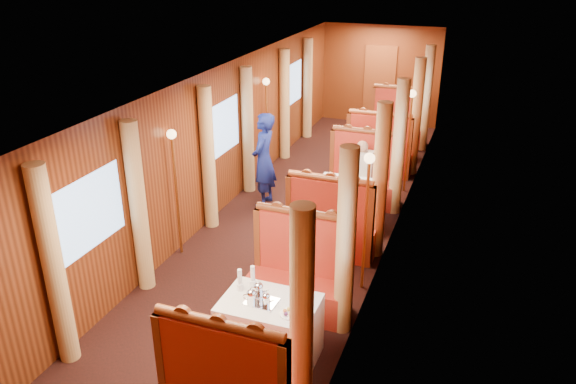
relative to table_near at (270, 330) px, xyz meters
The scene contains 47 objects.
floor 3.60m from the table_near, 102.09° to the left, with size 3.00×12.00×0.01m, color black, non-canonical shape.
ceiling 4.16m from the table_near, 102.09° to the left, with size 3.00×12.00×0.01m, color silver, non-canonical shape.
wall_far 9.57m from the table_near, 94.51° to the left, with size 3.00×2.50×0.01m, color brown, non-canonical shape.
wall_left 4.25m from the table_near, 122.74° to the left, with size 12.00×2.50×0.01m, color brown, non-canonical shape.
wall_right 3.68m from the table_near, 77.91° to the left, with size 12.00×2.50×0.01m, color brown, non-canonical shape.
doorway_far 9.52m from the table_near, 94.53° to the left, with size 0.80×0.04×2.00m, color brown.
table_near is the anchor object (origin of this frame).
banquette_near_aft 1.02m from the table_near, 90.00° to the left, with size 1.30×0.55×1.34m.
table_mid 3.50m from the table_near, 90.00° to the left, with size 1.05×0.72×0.75m, color white.
banquette_mid_fwd 2.49m from the table_near, 90.00° to the left, with size 1.30×0.55×1.34m.
banquette_mid_aft 4.51m from the table_near, 90.00° to the left, with size 1.30×0.55×1.34m.
table_far 7.00m from the table_near, 90.00° to the left, with size 1.05×0.72×0.75m, color white.
banquette_far_fwd 5.99m from the table_near, 90.00° to the left, with size 1.30×0.55×1.34m.
banquette_far_aft 8.01m from the table_near, 90.00° to the left, with size 1.30×0.55×1.34m.
tea_tray 0.39m from the table_near, 153.18° to the right, with size 0.34×0.26×0.01m, color silver.
teapot_left 0.49m from the table_near, 141.32° to the right, with size 0.18×0.14×0.15m, color silver, non-canonical shape.
teapot_right 0.45m from the table_near, 90.45° to the right, with size 0.15×0.11×0.12m, color silver, non-canonical shape.
teapot_back 0.47m from the table_near, 168.91° to the left, with size 0.18×0.13×0.15m, color silver, non-canonical shape.
fruit_plate 0.51m from the table_near, 26.92° to the right, with size 0.21×0.21×0.05m.
cup_inboard 0.63m from the table_near, 165.79° to the left, with size 0.08×0.08×0.26m.
cup_outboard 0.60m from the table_near, 143.21° to the left, with size 0.08×0.08×0.26m.
rose_vase_mid 3.55m from the table_near, 89.49° to the left, with size 0.06×0.06×0.36m.
rose_vase_far 7.04m from the table_near, 90.15° to the left, with size 0.06×0.06×0.36m.
window_left_near 2.48m from the table_near, behind, with size 1.20×0.90×0.01m, color #83ADE1, non-canonical shape.
curtain_left_near_a 2.41m from the table_near, 159.89° to the right, with size 0.22×0.22×2.35m, color tan.
curtain_left_near_b 2.41m from the table_near, 159.89° to the left, with size 0.22×0.22×2.35m, color tan.
window_right_near 1.30m from the table_near, ahead, with size 1.20×0.90×0.01m, color #83ADE1, non-canonical shape.
curtain_right_near_a 1.28m from the table_near, 51.07° to the right, with size 0.22×0.22×2.35m, color tan.
curtain_right_near_b 1.28m from the table_near, 51.07° to the left, with size 0.22×0.22×2.35m, color tan.
window_left_mid 4.29m from the table_near, 122.56° to the left, with size 1.20×0.90×0.01m, color #83ADE1, non-canonical shape.
curtain_left_mid_a 3.55m from the table_near, 128.06° to the left, with size 0.22×0.22×2.35m, color tan.
curtain_left_mid_b 4.85m from the table_near, 116.46° to the left, with size 0.22×0.22×2.35m, color tan.
window_right_mid 3.73m from the table_near, 78.14° to the left, with size 1.20×0.90×0.01m, color #83ADE1, non-canonical shape.
curtain_right_mid_a 2.90m from the table_near, 76.96° to the left, with size 0.22×0.22×2.35m, color tan.
curtain_right_mid_b 4.40m from the table_near, 81.63° to the left, with size 0.22×0.22×2.35m, color tan.
window_left_far 7.43m from the table_near, 107.71° to the left, with size 1.20×0.90×0.01m, color #83ADE1, non-canonical shape.
curtain_left_far_a 6.62m from the table_near, 108.90° to the left, with size 0.22×0.22×2.35m, color tan.
curtain_left_far_b 8.11m from the table_near, 105.31° to the left, with size 0.22×0.22×2.35m, color tan.
window_right_far 7.12m from the table_near, 84.01° to the left, with size 1.20×0.90×0.01m, color #83ADE1, non-canonical shape.
curtain_right_far_a 6.30m from the table_near, 84.22° to the left, with size 0.22×0.22×2.35m, color tan.
curtain_right_far_b 7.85m from the table_near, 85.37° to the left, with size 0.22×0.22×2.35m, color tan.
sconce_left_fore 2.95m from the table_near, 140.86° to the left, with size 0.14×0.14×1.95m.
sconce_right_fore 2.12m from the table_near, 69.62° to the left, with size 0.14×0.14×1.95m.
sconce_left_aft 5.76m from the table_near, 112.27° to the left, with size 0.14×0.14×1.95m.
sconce_right_aft 5.39m from the table_near, 82.94° to the left, with size 0.14×0.14×1.95m.
steward 4.14m from the table_near, 113.13° to the left, with size 0.62×0.41×1.69m, color navy.
passenger 4.32m from the table_near, 90.00° to the left, with size 0.40×0.44×0.76m.
Camera 1 is at (2.68, -8.20, 4.29)m, focal length 35.00 mm.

